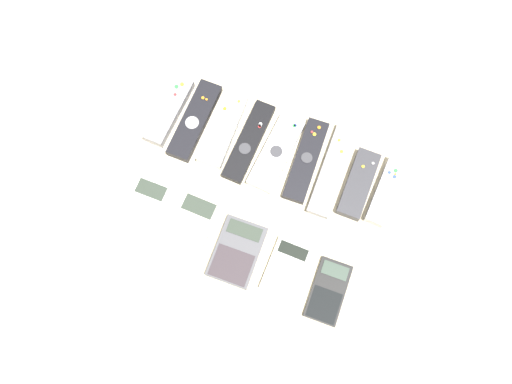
# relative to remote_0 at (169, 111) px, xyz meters

# --- Properties ---
(ground_plane) EXTENTS (3.00, 3.00, 0.00)m
(ground_plane) POSITION_rel_remote_0_xyz_m (0.25, -0.13, -0.01)
(ground_plane) COLOR beige
(remote_0) EXTENTS (0.05, 0.17, 0.03)m
(remote_0) POSITION_rel_remote_0_xyz_m (0.00, 0.00, 0.00)
(remote_0) COLOR gray
(remote_0) RESTS_ON ground_plane
(remote_1) EXTENTS (0.05, 0.19, 0.02)m
(remote_1) POSITION_rel_remote_0_xyz_m (0.06, 0.00, -0.00)
(remote_1) COLOR black
(remote_1) RESTS_ON ground_plane
(remote_2) EXTENTS (0.06, 0.18, 0.03)m
(remote_2) POSITION_rel_remote_0_xyz_m (0.13, 0.00, 0.00)
(remote_2) COLOR white
(remote_2) RESTS_ON ground_plane
(remote_3) EXTENTS (0.05, 0.19, 0.02)m
(remote_3) POSITION_rel_remote_0_xyz_m (0.19, -0.00, -0.00)
(remote_3) COLOR black
(remote_3) RESTS_ON ground_plane
(remote_4) EXTENTS (0.07, 0.18, 0.02)m
(remote_4) POSITION_rel_remote_0_xyz_m (0.26, -0.00, -0.00)
(remote_4) COLOR silver
(remote_4) RESTS_ON ground_plane
(remote_5) EXTENTS (0.06, 0.19, 0.02)m
(remote_5) POSITION_rel_remote_0_xyz_m (0.32, 0.01, -0.00)
(remote_5) COLOR black
(remote_5) RESTS_ON ground_plane
(remote_6) EXTENTS (0.05, 0.21, 0.02)m
(remote_6) POSITION_rel_remote_0_xyz_m (0.39, 0.01, -0.00)
(remote_6) COLOR gray
(remote_6) RESTS_ON ground_plane
(remote_7) EXTENTS (0.05, 0.15, 0.03)m
(remote_7) POSITION_rel_remote_0_xyz_m (0.45, -0.00, -0.00)
(remote_7) COLOR #333338
(remote_7) RESTS_ON ground_plane
(remote_8) EXTENTS (0.05, 0.15, 0.03)m
(remote_8) POSITION_rel_remote_0_xyz_m (0.51, 0.00, 0.00)
(remote_8) COLOR #B7B7BC
(remote_8) RESTS_ON ground_plane
(calculator_0) EXTENTS (0.08, 0.15, 0.02)m
(calculator_0) POSITION_rel_remote_0_xyz_m (0.05, -0.23, -0.00)
(calculator_0) COLOR silver
(calculator_0) RESTS_ON ground_plane
(calculator_1) EXTENTS (0.09, 0.16, 0.01)m
(calculator_1) POSITION_rel_remote_0_xyz_m (0.15, -0.23, -0.01)
(calculator_1) COLOR beige
(calculator_1) RESTS_ON ground_plane
(calculator_2) EXTENTS (0.09, 0.14, 0.02)m
(calculator_2) POSITION_rel_remote_0_xyz_m (0.26, -0.24, -0.00)
(calculator_2) COLOR #4C4C51
(calculator_2) RESTS_ON ground_plane
(calculator_3) EXTENTS (0.08, 0.11, 0.02)m
(calculator_3) POSITION_rel_remote_0_xyz_m (0.37, -0.23, -0.00)
(calculator_3) COLOR silver
(calculator_3) RESTS_ON ground_plane
(calculator_4) EXTENTS (0.07, 0.13, 0.01)m
(calculator_4) POSITION_rel_remote_0_xyz_m (0.46, -0.24, -0.01)
(calculator_4) COLOR black
(calculator_4) RESTS_ON ground_plane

